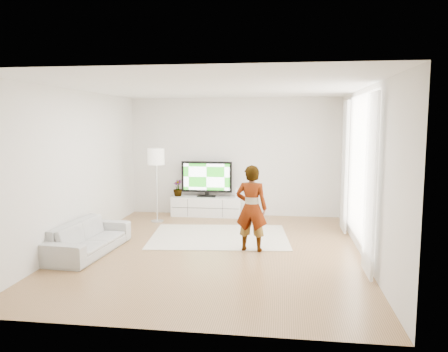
# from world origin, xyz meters

# --- Properties ---
(floor) EXTENTS (6.00, 6.00, 0.00)m
(floor) POSITION_xyz_m (0.00, 0.00, 0.00)
(floor) COLOR #A7794B
(floor) RESTS_ON ground
(ceiling) EXTENTS (6.00, 6.00, 0.00)m
(ceiling) POSITION_xyz_m (0.00, 0.00, 2.80)
(ceiling) COLOR white
(ceiling) RESTS_ON wall_back
(wall_left) EXTENTS (0.02, 6.00, 2.80)m
(wall_left) POSITION_xyz_m (-2.50, 0.00, 1.40)
(wall_left) COLOR silver
(wall_left) RESTS_ON floor
(wall_right) EXTENTS (0.02, 6.00, 2.80)m
(wall_right) POSITION_xyz_m (2.50, 0.00, 1.40)
(wall_right) COLOR silver
(wall_right) RESTS_ON floor
(wall_back) EXTENTS (5.00, 0.02, 2.80)m
(wall_back) POSITION_xyz_m (0.00, 3.00, 1.40)
(wall_back) COLOR silver
(wall_back) RESTS_ON floor
(wall_front) EXTENTS (5.00, 0.02, 2.80)m
(wall_front) POSITION_xyz_m (0.00, -3.00, 1.40)
(wall_front) COLOR silver
(wall_front) RESTS_ON floor
(window) EXTENTS (0.01, 2.60, 2.50)m
(window) POSITION_xyz_m (2.48, 0.30, 1.45)
(window) COLOR white
(window) RESTS_ON wall_right
(curtain_near) EXTENTS (0.04, 0.70, 2.60)m
(curtain_near) POSITION_xyz_m (2.40, -1.00, 1.35)
(curtain_near) COLOR white
(curtain_near) RESTS_ON floor
(curtain_far) EXTENTS (0.04, 0.70, 2.60)m
(curtain_far) POSITION_xyz_m (2.40, 1.60, 1.35)
(curtain_far) COLOR white
(curtain_far) RESTS_ON floor
(media_console) EXTENTS (1.65, 0.47, 0.46)m
(media_console) POSITION_xyz_m (-0.62, 2.76, 0.23)
(media_console) COLOR white
(media_console) RESTS_ON floor
(television) EXTENTS (1.21, 0.24, 0.84)m
(television) POSITION_xyz_m (-0.62, 2.79, 0.92)
(television) COLOR black
(television) RESTS_ON media_console
(game_console) EXTENTS (0.06, 0.17, 0.22)m
(game_console) POSITION_xyz_m (0.10, 2.76, 0.58)
(game_console) COLOR white
(game_console) RESTS_ON media_console
(potted_plant) EXTENTS (0.28, 0.28, 0.39)m
(potted_plant) POSITION_xyz_m (-1.32, 2.77, 0.66)
(potted_plant) COLOR #3F7238
(potted_plant) RESTS_ON media_console
(rug) EXTENTS (2.82, 2.16, 0.01)m
(rug) POSITION_xyz_m (-0.05, 0.90, 0.01)
(rug) COLOR beige
(rug) RESTS_ON floor
(player) EXTENTS (0.58, 0.41, 1.49)m
(player) POSITION_xyz_m (0.64, 0.04, 0.76)
(player) COLOR #334772
(player) RESTS_ON rug
(sofa) EXTENTS (0.85, 1.89, 0.54)m
(sofa) POSITION_xyz_m (-2.10, -0.44, 0.27)
(sofa) COLOR #B2B2AD
(sofa) RESTS_ON floor
(floor_lamp) EXTENTS (0.37, 0.37, 1.65)m
(floor_lamp) POSITION_xyz_m (-1.62, 2.02, 1.40)
(floor_lamp) COLOR silver
(floor_lamp) RESTS_ON floor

